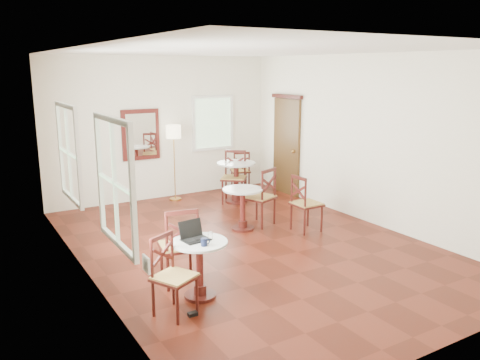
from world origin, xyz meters
The scene contains 17 objects.
ground centered at (0.00, 0.00, 0.00)m, with size 7.00×7.00×0.00m, color #50190D.
room_shell centered at (-0.06, 0.27, 1.89)m, with size 5.02×7.02×3.01m.
cafe_table_near centered at (-1.49, -1.23, 0.45)m, with size 0.68×0.68×0.72m.
cafe_table_mid centered at (0.31, 0.72, 0.45)m, with size 0.69×0.69×0.73m.
cafe_table_back centered at (1.12, 2.31, 0.52)m, with size 0.80×0.80×0.85m.
chair_near_a centered at (-1.54, -0.75, 0.52)m, with size 0.56×0.56×1.04m.
chair_near_b centered at (-1.93, -1.45, 0.46)m, with size 0.57×0.57×0.93m.
chair_mid_a centered at (0.71, 0.77, 0.52)m, with size 0.62×0.62×1.04m.
chair_mid_b centered at (1.18, 0.09, 0.49)m, with size 0.45×0.45×0.98m.
chair_back_a centered at (1.75, 3.19, 0.45)m, with size 0.53×0.53×0.90m.
chair_back_b centered at (1.08, 2.34, 0.54)m, with size 0.70×0.70×1.08m.
floor_lamp centered at (0.10, 3.15, 1.35)m, with size 0.31×0.31×1.60m.
laptop centered at (-1.52, -1.13, 0.78)m, with size 0.34×0.30×0.22m.
mouse centered at (-1.51, -1.22, 0.74)m, with size 0.09×0.05×0.03m, color black.
navy_mug centered at (-1.51, -1.40, 0.77)m, with size 0.12×0.08×0.09m.
water_glass centered at (-1.35, -1.26, 0.77)m, with size 0.06×0.06×0.10m, color white.
power_adapter centered at (-1.78, -1.61, 0.02)m, with size 0.11×0.07×0.04m, color black.
Camera 1 is at (-3.94, -6.25, 2.75)m, focal length 36.74 mm.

